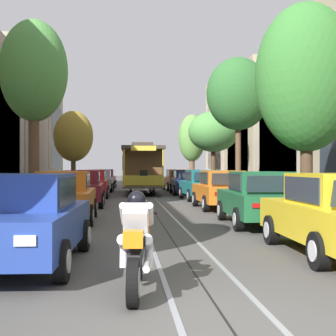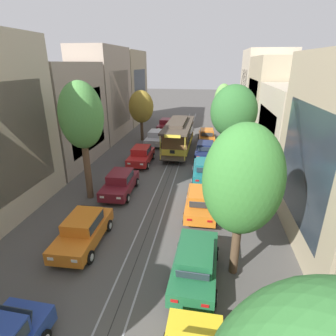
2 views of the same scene
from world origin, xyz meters
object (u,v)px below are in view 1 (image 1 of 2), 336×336
Objects in this scene: parked_car_blue_near_left at (24,219)px; street_tree_kerb_right_mid at (238,94)px; parked_car_green_second_right at (259,198)px; street_tree_kerb_left_second at (34,73)px; street_tree_kerb_right_second at (306,78)px; parked_car_orange_sixth_right at (177,180)px; parked_car_navy_fifth_right at (187,182)px; parked_car_orange_second_left at (64,196)px; parked_car_silver_fifth_left at (100,180)px; street_tree_kerb_right_far at (192,139)px; parked_car_maroon_sixth_left at (104,178)px; parked_car_orange_mid_right at (221,189)px; motorcycle_with_rider at (136,244)px; parked_car_teal_fourth_right at (202,185)px; street_tree_kerb_right_fourth at (213,132)px; cable_car_trolley at (141,168)px; parked_car_red_fourth_left at (91,183)px; parked_car_maroon_mid_left at (82,188)px; street_tree_kerb_left_mid at (73,137)px.

street_tree_kerb_right_mid is at bearing 64.19° from parked_car_blue_near_left.
parked_car_green_second_right is (5.69, 5.17, 0.00)m from parked_car_blue_near_left.
street_tree_kerb_right_second is (9.41, -5.89, -1.18)m from street_tree_kerb_left_second.
parked_car_navy_fifth_right is at bearing -90.30° from parked_car_orange_sixth_right.
street_tree_kerb_right_second is at bearing -6.71° from parked_car_orange_second_left.
parked_car_silver_fifth_left is 10.91m from street_tree_kerb_right_far.
parked_car_maroon_sixth_left is at bearing 90.00° from parked_car_blue_near_left.
parked_car_orange_mid_right is at bearing -110.90° from street_tree_kerb_right_mid.
motorcycle_with_rider is at bearing -73.98° from street_tree_kerb_left_second.
parked_car_green_second_right is 1.00× the size of parked_car_teal_fourth_right.
parked_car_navy_fifth_right is 4.39m from street_tree_kerb_right_fourth.
parked_car_silver_fifth_left and parked_car_navy_fifth_right have the same top height.
cable_car_trolley reaches higher than parked_car_orange_second_left.
parked_car_maroon_sixth_left is 18.91m from street_tree_kerb_right_mid.
parked_car_orange_second_left is at bearing 165.35° from parked_car_green_second_right.
cable_car_trolley is at bearing 147.34° from parked_car_navy_fifth_right.
parked_car_orange_mid_right is at bearing -90.03° from parked_car_orange_sixth_right.
parked_car_red_fourth_left is 6.49m from parked_car_silver_fifth_left.
parked_car_navy_fifth_right is at bearing 75.21° from parked_car_blue_near_left.
street_tree_kerb_left_second is at bearing -129.80° from street_tree_kerb_right_fourth.
parked_car_orange_sixth_right is at bearing 52.74° from cable_car_trolley.
parked_car_blue_near_left is 1.01× the size of parked_car_orange_mid_right.
parked_car_teal_fourth_right is 10.97m from parked_car_orange_sixth_right.
parked_car_maroon_sixth_left is 0.69× the size of street_tree_kerb_right_far.
parked_car_maroon_mid_left is at bearing -126.24° from street_tree_kerb_right_fourth.
street_tree_kerb_left_second reaches higher than parked_car_orange_sixth_right.
parked_car_teal_fourth_right is 0.64× the size of street_tree_kerb_right_second.
parked_car_teal_fourth_right is 5.09m from street_tree_kerb_right_mid.
parked_car_blue_near_left is 0.69× the size of street_tree_kerb_right_far.
parked_car_teal_fourth_right is at bearing 29.67° from street_tree_kerb_left_second.
parked_car_orange_mid_right is 0.64× the size of street_tree_kerb_right_second.
motorcycle_with_rider is (-3.81, -29.16, -0.15)m from parked_car_orange_sixth_right.
parked_car_orange_second_left is 0.56× the size of street_tree_kerb_left_second.
parked_car_maroon_mid_left is 10.64m from parked_car_navy_fifth_right.
parked_car_navy_fifth_right is at bearing -34.75° from street_tree_kerb_left_mid.
parked_car_silver_fifth_left is at bearing 146.06° from parked_car_navy_fifth_right.
street_tree_kerb_right_mid is at bearing -65.31° from parked_car_maroon_sixth_left.
street_tree_kerb_left_second reaches higher than parked_car_red_fourth_left.
parked_car_maroon_mid_left is 11.16m from cable_car_trolley.
street_tree_kerb_left_mid is at bearing 144.09° from cable_car_trolley.
motorcycle_with_rider is (-5.67, -34.46, -3.57)m from street_tree_kerb_right_far.
parked_car_green_second_right is 2.22× the size of motorcycle_with_rider.
parked_car_silver_fifth_left is 1.00× the size of parked_car_orange_mid_right.
street_tree_kerb_right_far is (9.61, 20.74, -1.44)m from street_tree_kerb_left_second.
street_tree_kerb_right_mid is at bearing 49.39° from parked_car_orange_second_left.
street_tree_kerb_right_fourth is (9.82, 11.79, -1.51)m from street_tree_kerb_left_second.
street_tree_kerb_right_far is at bearing -0.03° from parked_car_maroon_sixth_left.
parked_car_red_fourth_left is at bearing 90.48° from parked_car_blue_near_left.
parked_car_silver_fifth_left is 0.69× the size of street_tree_kerb_right_far.
parked_car_navy_fifth_right is (5.74, -3.86, 0.00)m from parked_car_silver_fifth_left.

